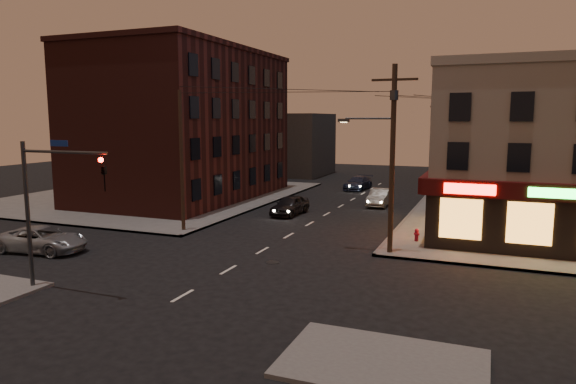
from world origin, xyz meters
The scene contains 16 objects.
ground centered at (0.00, 0.00, 0.00)m, with size 120.00×120.00×0.00m, color black.
sidewalk_nw centered at (-18.00, 19.00, 0.07)m, with size 24.00×28.00×0.15m, color #514F4C.
pizza_building centered at (15.93, 13.43, 5.35)m, with size 15.85×12.85×10.50m.
brick_apartment centered at (-14.50, 19.00, 6.65)m, with size 12.00×20.00×13.00m, color #431A15.
bg_building_ne_a centered at (14.00, 38.00, 3.50)m, with size 10.00×12.00×7.00m, color #3F3D3A.
bg_building_nw centered at (-13.00, 42.00, 4.00)m, with size 9.00×10.00×8.00m, color #3F3D3A.
bg_building_ne_b centered at (12.00, 52.00, 3.00)m, with size 8.00×8.00×6.00m, color #3F3D3A.
utility_pole_main centered at (6.68, 5.80, 5.76)m, with size 4.20×0.44×10.00m.
utility_pole_far centered at (6.80, 32.00, 4.65)m, with size 0.26×0.26×9.00m, color #382619.
utility_pole_west centered at (-6.80, 6.50, 4.65)m, with size 0.24×0.24×9.00m, color #382619.
traffic_signal centered at (-5.57, -5.60, 4.16)m, with size 4.49×0.32×6.47m.
suv_cross centered at (-11.28, -0.75, 0.70)m, with size 2.34×5.07×1.41m, color gray.
sedan_near centered at (-2.56, 14.73, 0.75)m, with size 1.77×4.39×1.50m, color black.
sedan_mid centered at (3.01, 21.44, 0.72)m, with size 1.53×4.38×1.44m, color slate.
sedan_far centered at (-1.17, 30.61, 0.69)m, with size 1.93×4.76×1.38m, color #1D243A.
fire_hydrant centered at (7.80, 8.90, 0.56)m, with size 0.35×0.35×0.76m.
Camera 1 is at (11.72, -21.48, 7.32)m, focal length 32.00 mm.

